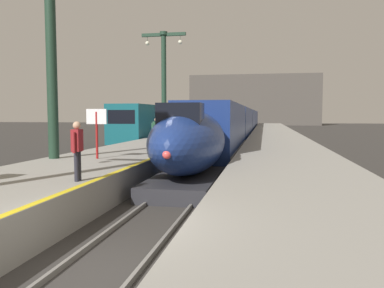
{
  "coord_description": "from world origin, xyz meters",
  "views": [
    {
      "loc": [
        2.99,
        -6.21,
        2.93
      ],
      "look_at": [
        0.25,
        8.32,
        1.8
      ],
      "focal_mm": 36.02,
      "sensor_mm": 36.0,
      "label": 1
    }
  ],
  "objects_px": {
    "regional_train_adjacent": "(174,121)",
    "passenger_mid_platform": "(77,146)",
    "departure_info_board": "(97,123)",
    "passenger_near_edge": "(156,130)",
    "rolling_suitcase": "(162,141)",
    "highspeed_train_main": "(240,122)",
    "station_column_far": "(164,74)",
    "station_column_mid": "(50,17)"
  },
  "relations": [
    {
      "from": "regional_train_adjacent",
      "to": "passenger_mid_platform",
      "type": "bearing_deg",
      "value": -80.89
    },
    {
      "from": "passenger_mid_platform",
      "to": "departure_info_board",
      "type": "xyz_separation_m",
      "value": [
        -1.84,
        5.31,
        0.52
      ]
    },
    {
      "from": "passenger_near_edge",
      "to": "rolling_suitcase",
      "type": "bearing_deg",
      "value": 3.1
    },
    {
      "from": "passenger_mid_platform",
      "to": "rolling_suitcase",
      "type": "relative_size",
      "value": 1.72
    },
    {
      "from": "highspeed_train_main",
      "to": "passenger_near_edge",
      "type": "height_order",
      "value": "highspeed_train_main"
    },
    {
      "from": "highspeed_train_main",
      "to": "regional_train_adjacent",
      "type": "xyz_separation_m",
      "value": [
        -8.1,
        -1.79,
        0.16
      ]
    },
    {
      "from": "station_column_far",
      "to": "passenger_near_edge",
      "type": "relative_size",
      "value": 5.44
    },
    {
      "from": "passenger_near_edge",
      "to": "passenger_mid_platform",
      "type": "height_order",
      "value": "same"
    },
    {
      "from": "highspeed_train_main",
      "to": "passenger_near_edge",
      "type": "bearing_deg",
      "value": -97.04
    },
    {
      "from": "station_column_mid",
      "to": "passenger_mid_platform",
      "type": "height_order",
      "value": "station_column_mid"
    },
    {
      "from": "highspeed_train_main",
      "to": "passenger_mid_platform",
      "type": "relative_size",
      "value": 44.89
    },
    {
      "from": "station_column_far",
      "to": "passenger_mid_platform",
      "type": "xyz_separation_m",
      "value": [
        3.71,
        -23.55,
        -4.54
      ]
    },
    {
      "from": "station_column_far",
      "to": "rolling_suitcase",
      "type": "relative_size",
      "value": 9.36
    },
    {
      "from": "station_column_mid",
      "to": "departure_info_board",
      "type": "distance_m",
      "value": 4.84
    },
    {
      "from": "highspeed_train_main",
      "to": "station_column_mid",
      "type": "bearing_deg",
      "value": -99.96
    },
    {
      "from": "station_column_mid",
      "to": "departure_info_board",
      "type": "bearing_deg",
      "value": 7.72
    },
    {
      "from": "highspeed_train_main",
      "to": "passenger_near_edge",
      "type": "distance_m",
      "value": 26.92
    },
    {
      "from": "passenger_near_edge",
      "to": "departure_info_board",
      "type": "relative_size",
      "value": 0.8
    },
    {
      "from": "station_column_far",
      "to": "highspeed_train_main",
      "type": "bearing_deg",
      "value": 68.65
    },
    {
      "from": "station_column_far",
      "to": "passenger_near_edge",
      "type": "height_order",
      "value": "station_column_far"
    },
    {
      "from": "station_column_far",
      "to": "passenger_near_edge",
      "type": "distance_m",
      "value": 12.75
    },
    {
      "from": "passenger_mid_platform",
      "to": "regional_train_adjacent",
      "type": "bearing_deg",
      "value": 99.11
    },
    {
      "from": "highspeed_train_main",
      "to": "station_column_mid",
      "type": "relative_size",
      "value": 7.57
    },
    {
      "from": "passenger_mid_platform",
      "to": "station_column_far",
      "type": "bearing_deg",
      "value": 98.94
    },
    {
      "from": "departure_info_board",
      "to": "passenger_near_edge",
      "type": "bearing_deg",
      "value": 83.68
    },
    {
      "from": "passenger_mid_platform",
      "to": "departure_info_board",
      "type": "distance_m",
      "value": 5.65
    },
    {
      "from": "station_column_far",
      "to": "passenger_mid_platform",
      "type": "distance_m",
      "value": 24.27
    },
    {
      "from": "regional_train_adjacent",
      "to": "station_column_far",
      "type": "xyz_separation_m",
      "value": [
        2.2,
        -13.3,
        4.45
      ]
    },
    {
      "from": "station_column_far",
      "to": "rolling_suitcase",
      "type": "bearing_deg",
      "value": -75.9
    },
    {
      "from": "station_column_mid",
      "to": "regional_train_adjacent",
      "type": "bearing_deg",
      "value": 93.96
    },
    {
      "from": "station_column_mid",
      "to": "rolling_suitcase",
      "type": "relative_size",
      "value": 10.2
    },
    {
      "from": "passenger_near_edge",
      "to": "rolling_suitcase",
      "type": "relative_size",
      "value": 1.72
    },
    {
      "from": "regional_train_adjacent",
      "to": "station_column_mid",
      "type": "distance_m",
      "value": 32.24
    },
    {
      "from": "highspeed_train_main",
      "to": "station_column_far",
      "type": "bearing_deg",
      "value": -111.35
    },
    {
      "from": "passenger_near_edge",
      "to": "rolling_suitcase",
      "type": "xyz_separation_m",
      "value": [
        0.32,
        0.02,
        -0.69
      ]
    },
    {
      "from": "station_column_mid",
      "to": "departure_info_board",
      "type": "relative_size",
      "value": 4.73
    },
    {
      "from": "regional_train_adjacent",
      "to": "rolling_suitcase",
      "type": "height_order",
      "value": "regional_train_adjacent"
    },
    {
      "from": "station_column_far",
      "to": "rolling_suitcase",
      "type": "xyz_separation_m",
      "value": [
        2.92,
        -11.61,
        -5.23
      ]
    },
    {
      "from": "passenger_mid_platform",
      "to": "passenger_near_edge",
      "type": "bearing_deg",
      "value": 95.29
    },
    {
      "from": "regional_train_adjacent",
      "to": "passenger_near_edge",
      "type": "bearing_deg",
      "value": -79.1
    },
    {
      "from": "station_column_mid",
      "to": "rolling_suitcase",
      "type": "distance_m",
      "value": 9.38
    },
    {
      "from": "highspeed_train_main",
      "to": "regional_train_adjacent",
      "type": "bearing_deg",
      "value": -167.52
    }
  ]
}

